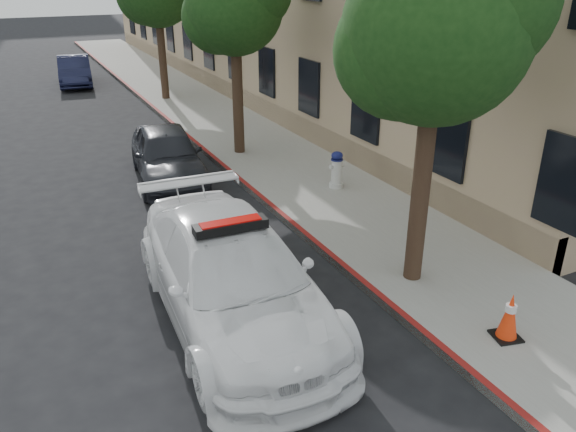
# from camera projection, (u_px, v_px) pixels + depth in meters

# --- Properties ---
(ground) EXTENTS (120.00, 120.00, 0.00)m
(ground) POSITION_uv_depth(u_px,v_px,m) (216.00, 270.00, 10.29)
(ground) COLOR black
(ground) RESTS_ON ground
(sidewalk) EXTENTS (3.20, 50.00, 0.15)m
(sidewalk) POSITION_uv_depth(u_px,v_px,m) (216.00, 120.00, 19.89)
(sidewalk) COLOR gray
(sidewalk) RESTS_ON ground
(curb_strip) EXTENTS (0.12, 50.00, 0.15)m
(curb_strip) POSITION_uv_depth(u_px,v_px,m) (173.00, 125.00, 19.26)
(curb_strip) COLOR maroon
(curb_strip) RESTS_ON ground
(tree_near) EXTENTS (2.92, 2.82, 5.62)m
(tree_near) POSITION_uv_depth(u_px,v_px,m) (440.00, 28.00, 8.09)
(tree_near) COLOR black
(tree_near) RESTS_ON sidewalk
(tree_mid) EXTENTS (2.77, 2.64, 5.43)m
(tree_mid) POSITION_uv_depth(u_px,v_px,m) (236.00, 4.00, 14.67)
(tree_mid) COLOR black
(tree_mid) RESTS_ON sidewalk
(police_car) EXTENTS (2.46, 5.47, 1.71)m
(police_car) POSITION_uv_depth(u_px,v_px,m) (233.00, 276.00, 8.55)
(police_car) COLOR white
(police_car) RESTS_ON ground
(parked_car_mid) EXTENTS (2.15, 4.24, 1.38)m
(parked_car_mid) POSITION_uv_depth(u_px,v_px,m) (167.00, 154.00, 14.30)
(parked_car_mid) COLOR #21232A
(parked_car_mid) RESTS_ON ground
(parked_car_far) EXTENTS (1.80, 4.07, 1.30)m
(parked_car_far) POSITION_uv_depth(u_px,v_px,m) (75.00, 71.00, 25.78)
(parked_car_far) COLOR #141733
(parked_car_far) RESTS_ON ground
(fire_hydrant) EXTENTS (0.37, 0.35, 0.90)m
(fire_hydrant) POSITION_uv_depth(u_px,v_px,m) (337.00, 170.00, 13.52)
(fire_hydrant) COLOR silver
(fire_hydrant) RESTS_ON sidewalk
(traffic_cone) EXTENTS (0.46, 0.46, 0.73)m
(traffic_cone) POSITION_uv_depth(u_px,v_px,m) (510.00, 316.00, 8.03)
(traffic_cone) COLOR black
(traffic_cone) RESTS_ON sidewalk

